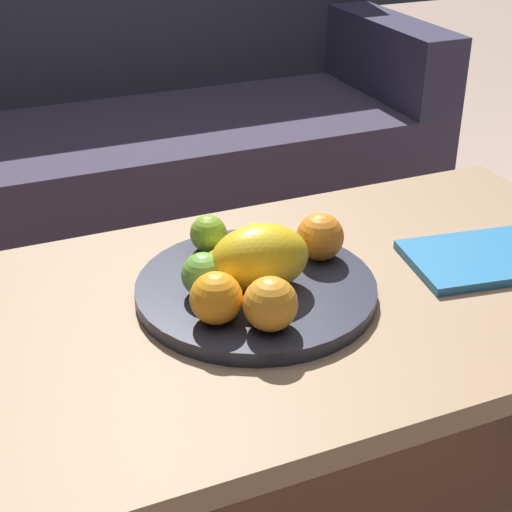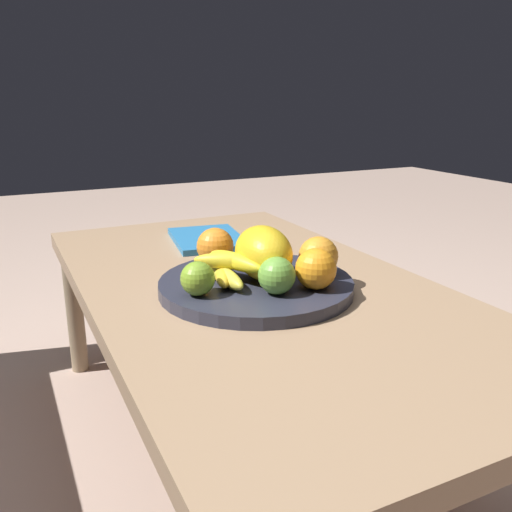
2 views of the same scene
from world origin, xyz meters
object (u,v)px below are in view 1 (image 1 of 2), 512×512
Objects in this scene: coffee_table at (288,317)px; melon_large_front at (260,258)px; apple_left at (204,275)px; couch at (132,144)px; orange_left at (320,237)px; orange_right at (216,298)px; apple_front at (208,234)px; banana_bunch at (247,250)px; orange_front at (270,304)px; fruit_bowl at (256,289)px; magazine at (479,259)px.

melon_large_front is (-0.05, 0.01, 0.12)m from coffee_table.
melon_large_front reaches higher than apple_left.
orange_left is at bearing -86.78° from couch.
orange_right reaches higher than coffee_table.
couch is 1.21m from orange_right.
couch is 1.14m from melon_large_front.
coffee_table is 19.93× the size of apple_front.
melon_large_front is 1.95× the size of orange_left.
melon_large_front is 2.46× the size of apple_front.
apple_left is (-0.09, 0.02, -0.02)m from melon_large_front.
orange_left is 1.26× the size of apple_front.
coffee_table is at bearing -62.83° from banana_bunch.
apple_left is (-0.22, -0.03, -0.01)m from orange_left.
orange_right is (-0.10, -0.06, -0.01)m from melon_large_front.
melon_large_front reaches higher than apple_front.
orange_right reaches higher than apple_left.
orange_front reaches higher than coffee_table.
melon_large_front reaches higher than orange_left.
fruit_bowl is 2.34× the size of banana_bunch.
couch is (0.03, 1.12, -0.08)m from coffee_table.
apple_left is 0.50m from magazine.
couch is 26.09× the size of apple_front.
banana_bunch is at bearing 170.01° from orange_left.
couch reaches higher than coffee_table.
orange_left is (0.17, 0.16, -0.00)m from orange_front.
fruit_bowl is at bearing -76.68° from apple_front.
orange_left reaches higher than apple_front.
orange_front is at bearing -35.48° from orange_right.
orange_right is at bearing -106.91° from apple_front.
orange_right is 0.17m from banana_bunch.
orange_front is 1.27× the size of apple_front.
melon_large_front is 0.08m from banana_bunch.
banana_bunch is at bearing 30.45° from apple_left.
coffee_table is 8.12× the size of melon_large_front.
melon_large_front is 0.16m from apple_front.
apple_left is 0.29× the size of magazine.
fruit_bowl reaches higher than coffee_table.
coffee_table is at bearing -9.34° from apple_left.
couch reaches higher than apple_front.
orange_right is (-0.23, -0.12, -0.00)m from orange_left.
coffee_table is at bearing -24.92° from fruit_bowl.
couch is at bearing 114.71° from magazine.
orange_right is at bearing -158.47° from coffee_table.
banana_bunch is at bearing 173.37° from magazine.
coffee_table is at bearing -63.11° from apple_front.
orange_front reaches higher than orange_right.
orange_front is 0.14m from apple_left.
orange_left reaches higher than coffee_table.
fruit_bowl is at bearing -178.64° from magazine.
apple_front is (-0.11, -0.96, 0.18)m from couch.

